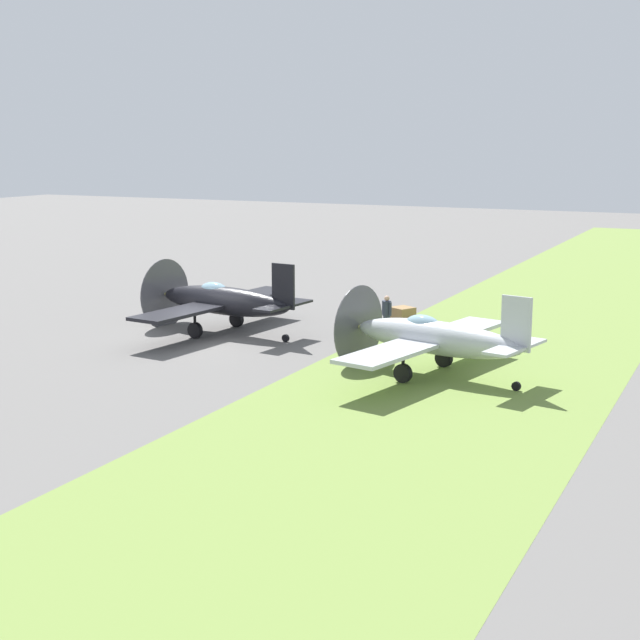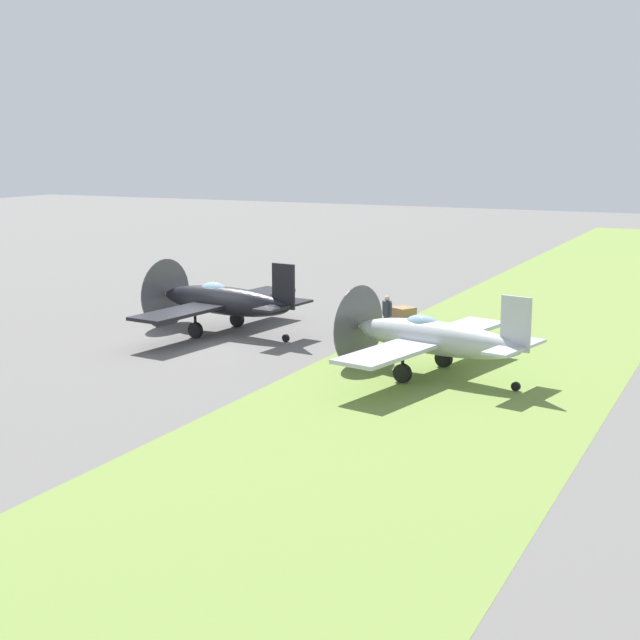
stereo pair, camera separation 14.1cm
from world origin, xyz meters
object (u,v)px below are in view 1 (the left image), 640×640
supply_crate (403,314)px  airplane_lead (222,301)px  ground_crew_chief (387,315)px  airplane_wingman (433,337)px

supply_crate → airplane_lead: bearing=134.8°
airplane_lead → ground_crew_chief: size_ratio=5.56×
ground_crew_chief → supply_crate: bearing=131.8°
supply_crate → ground_crew_chief: bearing=-170.8°
ground_crew_chief → supply_crate: (3.37, 0.55, -0.59)m
airplane_wingman → supply_crate: size_ratio=10.47×
airplane_lead → airplane_wingman: (-3.09, -10.61, -0.03)m
ground_crew_chief → supply_crate: ground_crew_chief is taller
airplane_lead → ground_crew_chief: airplane_lead is taller
airplane_wingman → supply_crate: airplane_wingman is taller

